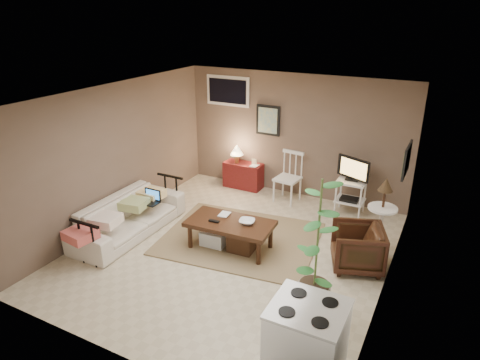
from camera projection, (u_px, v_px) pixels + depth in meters
The scene contains 20 objects.
floor at pixel (234, 250), 6.69m from camera, with size 5.00×5.00×0.00m, color #C1B293.
art_back at pixel (268, 120), 8.41m from camera, with size 0.50×0.03×0.60m, color black.
art_right at pixel (407, 160), 6.03m from camera, with size 0.03×0.60×0.45m, color black.
window at pixel (228, 91), 8.61m from camera, with size 0.96×0.03×0.60m, color silver.
rug at pixel (240, 238), 6.99m from camera, with size 2.44×1.95×0.02m, color #8D7152.
coffee_table at pixel (230, 233), 6.62m from camera, with size 1.36×0.76×0.50m.
sofa at pixel (128, 211), 7.04m from camera, with size 2.09×0.61×0.82m, color beige.
sofa_pillows at pixel (120, 212), 6.78m from camera, with size 0.40×1.99×0.14m, color #F1D9C7, non-canonical shape.
sofa_end_rails at pixel (134, 215), 7.01m from camera, with size 0.56×2.09×0.70m, color black, non-canonical shape.
laptop at pixel (151, 198), 7.20m from camera, with size 0.32×0.23×0.22m.
red_console at pixel (243, 173), 8.89m from camera, with size 0.80×0.35×0.92m.
spindle_chair at pixel (288, 179), 8.21m from camera, with size 0.49×0.49×0.98m.
tv_stand at pixel (351, 185), 7.65m from camera, with size 0.61×0.41×1.07m.
side_table at pixel (383, 206), 6.46m from camera, with size 0.44×0.44×1.18m.
armchair at pixel (357, 246), 6.11m from camera, with size 0.69×0.65×0.72m, color black.
potted_plant at pixel (318, 243), 5.03m from camera, with size 0.45×0.45×1.79m.
stove at pixel (306, 345), 4.17m from camera, with size 0.71×0.66×0.93m.
bowl at pixel (247, 216), 6.45m from camera, with size 0.24×0.06×0.24m, color #341A0E.
book_table at pixel (220, 208), 6.74m from camera, with size 0.15×0.02×0.21m, color #341A0E.
book_console at pixel (251, 161), 8.65m from camera, with size 0.15×0.02×0.20m, color #341A0E.
Camera 1 is at (2.75, -5.09, 3.53)m, focal length 32.00 mm.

